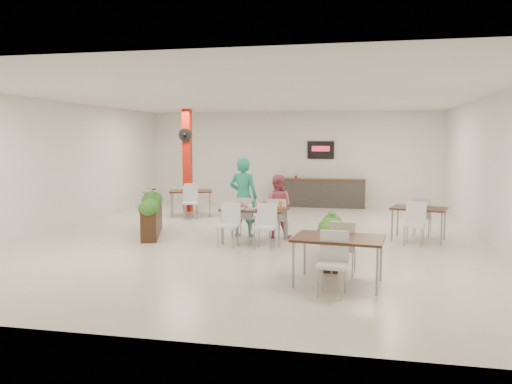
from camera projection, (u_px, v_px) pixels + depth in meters
ground at (257, 238)px, 11.50m from camera, size 12.00×12.00×0.00m
room_shell at (257, 151)px, 11.29m from camera, size 10.10×12.10×3.22m
red_column at (187, 159)px, 15.62m from camera, size 0.40×0.41×3.20m
service_counter at (319, 192)px, 16.76m from camera, size 3.00×0.64×2.20m
main_table at (254, 214)px, 10.92m from camera, size 1.46×1.72×0.92m
diner_man at (243, 197)px, 11.61m from camera, size 0.71×0.50×1.85m
diner_woman at (277, 206)px, 11.47m from camera, size 0.75×0.61×1.46m
planter_left at (152, 212)px, 11.83m from camera, size 0.98×2.06×1.13m
planter_right at (331, 236)px, 9.19m from camera, size 0.44×1.79×0.93m
side_table_a at (191, 194)px, 14.83m from camera, size 1.43×1.67×0.92m
side_table_b at (419, 213)px, 11.11m from camera, size 1.31×1.67×0.92m
side_table_c at (338, 244)px, 7.73m from camera, size 1.46×1.66×0.92m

